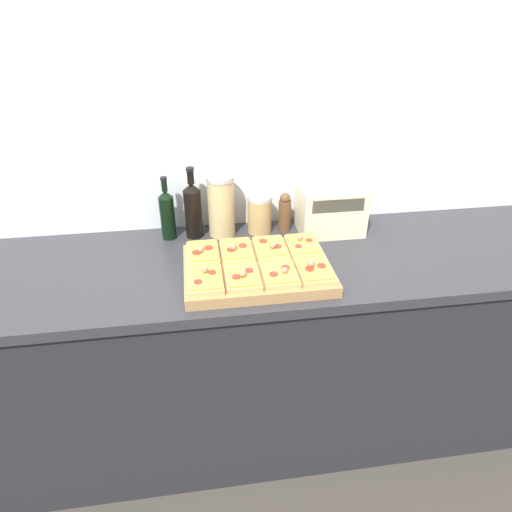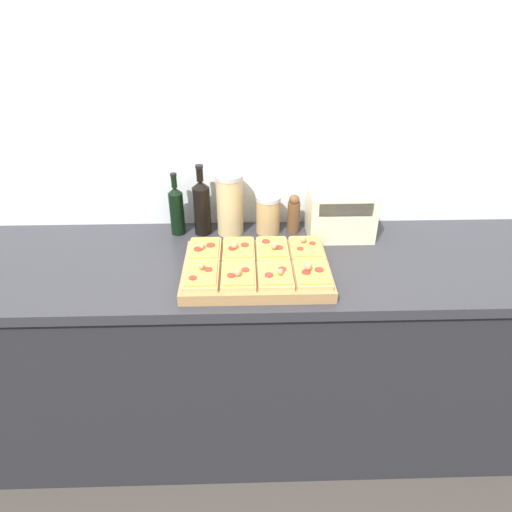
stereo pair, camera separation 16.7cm
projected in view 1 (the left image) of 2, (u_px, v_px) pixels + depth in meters
ground_plane at (268, 482)px, 1.98m from camera, size 12.00×12.00×0.00m
wall_back at (245, 153)px, 1.91m from camera, size 6.00×0.06×2.50m
kitchen_counter at (257, 350)px, 2.01m from camera, size 2.63×0.67×0.94m
cutting_board at (257, 270)px, 1.67m from camera, size 0.53×0.38×0.04m
pizza_slice_back_left at (203, 253)px, 1.70m from camera, size 0.12×0.17×0.05m
pizza_slice_back_midleft at (237, 251)px, 1.72m from camera, size 0.12×0.17×0.06m
pizza_slice_back_midright at (270, 248)px, 1.74m from camera, size 0.12×0.17×0.05m
pizza_slice_back_right at (303, 246)px, 1.75m from camera, size 0.12×0.17×0.05m
pizza_slice_front_left at (205, 279)px, 1.55m from camera, size 0.12×0.17×0.05m
pizza_slice_front_midleft at (243, 276)px, 1.57m from camera, size 0.12×0.17×0.05m
pizza_slice_front_midright at (279, 274)px, 1.58m from camera, size 0.12×0.17×0.05m
pizza_slice_front_right at (315, 270)px, 1.60m from camera, size 0.12×0.17×0.06m
olive_oil_bottle at (167, 214)px, 1.87m from camera, size 0.06×0.06×0.27m
wine_bottle at (193, 209)px, 1.88m from camera, size 0.07×0.07×0.30m
grain_jar_tall at (221, 206)px, 1.89m from camera, size 0.11×0.11×0.26m
grain_jar_short at (260, 214)px, 1.93m from camera, size 0.11×0.11×0.17m
pepper_mill at (285, 212)px, 1.95m from camera, size 0.05×0.05×0.17m
toaster_oven at (331, 209)px, 1.94m from camera, size 0.29×0.20×0.20m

